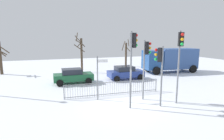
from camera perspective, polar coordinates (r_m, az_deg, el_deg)
ground_plane at (r=12.61m, az=4.06°, el=-10.73°), size 60.00×60.00×0.00m
traffic_light_foreground_right at (r=12.81m, az=20.38°, el=5.48°), size 0.38×0.54×4.91m
traffic_light_rear_left at (r=12.10m, az=14.63°, el=2.23°), size 0.47×0.47×3.94m
traffic_light_mid_left at (r=11.40m, az=6.47°, el=5.36°), size 0.55×0.37×4.85m
traffic_light_mid_right at (r=13.25m, az=10.53°, el=4.15°), size 0.57×0.35×4.30m
direction_sign_post at (r=13.17m, az=-4.27°, el=-1.75°), size 0.78×0.22×3.19m
pedestrian_guard_railing at (r=14.49m, az=0.45°, el=-5.66°), size 7.61×0.37×1.07m
car_blue_near at (r=19.94m, az=4.17°, el=-0.79°), size 3.80×1.92×1.47m
car_green_mid at (r=18.56m, az=-12.03°, el=-1.77°), size 3.82×1.96×1.47m
delivery_truck at (r=25.34m, az=17.68°, el=3.26°), size 7.21×3.18×3.10m
bare_tree_left at (r=26.40m, az=-31.33°, el=3.46°), size 1.44×1.26×4.06m
bare_tree_centre at (r=29.17m, az=4.37°, el=5.10°), size 1.46×1.47×4.31m
bare_tree_right at (r=24.30m, az=-9.55°, el=5.14°), size 1.34×1.75×5.18m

